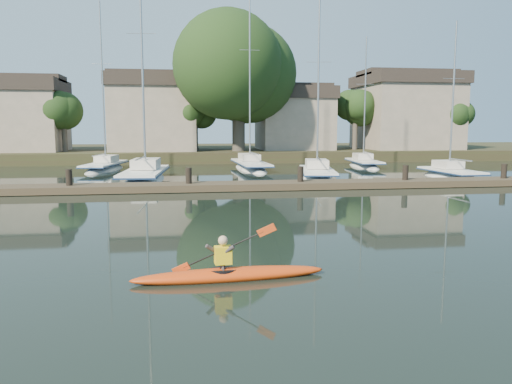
{
  "coord_description": "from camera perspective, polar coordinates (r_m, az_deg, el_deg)",
  "views": [
    {
      "loc": [
        -3.3,
        -12.18,
        3.36
      ],
      "look_at": [
        -0.92,
        3.94,
        1.2
      ],
      "focal_mm": 35.0,
      "sensor_mm": 36.0,
      "label": 1
    }
  ],
  "objects": [
    {
      "name": "sailboat_6",
      "position": [
        39.23,
        -0.64,
        2.37
      ],
      "size": [
        2.44,
        9.93,
        15.67
      ],
      "rotation": [
        0.0,
        0.0,
        0.04
      ],
      "color": "white",
      "rests_on": "ground"
    },
    {
      "name": "sailboat_4",
      "position": [
        34.78,
        21.32,
        1.19
      ],
      "size": [
        2.15,
        6.59,
        11.12
      ],
      "rotation": [
        0.0,
        0.0,
        0.03
      ],
      "color": "white",
      "rests_on": "ground"
    },
    {
      "name": "sailboat_3",
      "position": [
        32.55,
        6.99,
        1.23
      ],
      "size": [
        3.54,
        8.2,
        12.82
      ],
      "rotation": [
        0.0,
        0.0,
        -0.19
      ],
      "color": "white",
      "rests_on": "ground"
    },
    {
      "name": "sailboat_7",
      "position": [
        42.52,
        12.2,
        2.61
      ],
      "size": [
        2.59,
        7.43,
        11.75
      ],
      "rotation": [
        0.0,
        0.0,
        -0.09
      ],
      "color": "white",
      "rests_on": "ground"
    },
    {
      "name": "sailboat_1",
      "position": [
        31.7,
        -12.55,
        0.9
      ],
      "size": [
        2.99,
        9.54,
        15.37
      ],
      "rotation": [
        0.0,
        0.0,
        -0.07
      ],
      "color": "white",
      "rests_on": "ground"
    },
    {
      "name": "sailboat_5",
      "position": [
        40.1,
        -16.85,
        2.17
      ],
      "size": [
        3.17,
        8.52,
        13.77
      ],
      "rotation": [
        0.0,
        0.0,
        -0.15
      ],
      "color": "white",
      "rests_on": "ground"
    },
    {
      "name": "dock",
      "position": [
        26.58,
        -1.2,
        0.73
      ],
      "size": [
        34.0,
        2.0,
        1.8
      ],
      "color": "#443827",
      "rests_on": "ground"
    },
    {
      "name": "kayak",
      "position": [
        11.14,
        -3.16,
        -9.11
      ],
      "size": [
        4.35,
        0.85,
        1.38
      ],
      "rotation": [
        0.0,
        0.0,
        0.06
      ],
      "color": "#C0480E",
      "rests_on": "ground"
    },
    {
      "name": "shore",
      "position": [
        52.7,
        -3.08,
        7.39
      ],
      "size": [
        90.0,
        25.25,
        12.75
      ],
      "color": "#2D351A",
      "rests_on": "ground"
    },
    {
      "name": "ground",
      "position": [
        13.06,
        6.59,
        -7.41
      ],
      "size": [
        160.0,
        160.0,
        0.0
      ],
      "primitive_type": "plane",
      "color": "black",
      "rests_on": "ground"
    }
  ]
}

